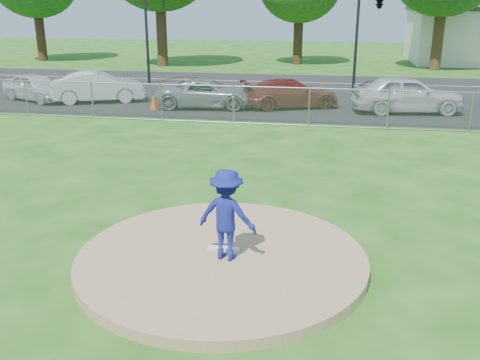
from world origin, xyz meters
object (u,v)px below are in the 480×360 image
(traffic_signal_left, at_px, (150,25))
(pitcher, at_px, (227,215))
(traffic_cone, at_px, (154,102))
(parked_car_gray, at_px, (207,94))
(parked_car_white, at_px, (98,87))
(parked_car_pearl, at_px, (407,94))
(parked_car_darkred, at_px, (290,93))
(traffic_signal_center, at_px, (377,3))
(parked_car_silver, at_px, (36,87))

(traffic_signal_left, height_order, pitcher, traffic_signal_left)
(pitcher, bearing_deg, traffic_cone, -55.21)
(parked_car_gray, bearing_deg, traffic_cone, 105.25)
(parked_car_white, relative_size, parked_car_pearl, 0.93)
(pitcher, distance_m, parked_car_darkred, 15.89)
(traffic_cone, relative_size, parked_car_white, 0.16)
(traffic_signal_center, xyz_separation_m, traffic_cone, (-10.07, -7.75, -4.26))
(traffic_cone, relative_size, parked_car_darkred, 0.15)
(parked_car_silver, bearing_deg, traffic_signal_left, -5.46)
(traffic_signal_left, relative_size, parked_car_pearl, 1.18)
(traffic_cone, bearing_deg, parked_car_silver, 169.32)
(traffic_signal_left, distance_m, pitcher, 23.94)
(parked_car_darkred, bearing_deg, pitcher, 158.81)
(parked_car_white, height_order, parked_car_darkred, parked_car_white)
(traffic_signal_center, xyz_separation_m, parked_car_gray, (-7.79, -6.87, -3.96))
(parked_car_darkred, distance_m, parked_car_pearl, 5.16)
(parked_car_darkred, bearing_deg, parked_car_white, 69.19)
(traffic_cone, distance_m, parked_car_silver, 6.57)
(traffic_signal_left, bearing_deg, parked_car_pearl, -25.22)
(traffic_cone, height_order, parked_car_pearl, parked_car_pearl)
(parked_car_darkred, xyz_separation_m, parked_car_pearl, (5.15, -0.31, 0.16))
(traffic_signal_left, xyz_separation_m, pitcher, (8.89, -22.11, -2.32))
(parked_car_pearl, bearing_deg, traffic_cone, 87.73)
(traffic_signal_center, xyz_separation_m, parked_car_white, (-13.32, -6.38, -3.87))
(traffic_signal_left, distance_m, parked_car_darkred, 11.05)
(parked_car_pearl, bearing_deg, traffic_signal_center, 1.46)
(pitcher, height_order, parked_car_white, pitcher)
(parked_car_gray, bearing_deg, pitcher, -171.30)
(traffic_signal_left, height_order, parked_car_white, traffic_signal_left)
(pitcher, height_order, traffic_cone, pitcher)
(traffic_signal_center, height_order, pitcher, traffic_signal_center)
(traffic_signal_left, height_order, parked_car_pearl, traffic_signal_left)
(parked_car_white, bearing_deg, parked_car_gray, -117.43)
(parked_car_gray, bearing_deg, traffic_signal_center, -54.43)
(parked_car_gray, bearing_deg, parked_car_pearl, -93.68)
(traffic_cone, bearing_deg, traffic_signal_center, 37.57)
(traffic_signal_center, height_order, parked_car_silver, traffic_signal_center)
(parked_car_silver, xyz_separation_m, parked_car_darkred, (12.52, 0.31, -0.01))
(pitcher, relative_size, parked_car_silver, 0.44)
(traffic_signal_left, height_order, traffic_cone, traffic_signal_left)
(parked_car_silver, height_order, parked_car_darkred, parked_car_silver)
(traffic_signal_center, relative_size, pitcher, 3.31)
(traffic_signal_center, height_order, parked_car_gray, traffic_signal_center)
(parked_car_silver, relative_size, parked_car_white, 0.88)
(traffic_signal_left, bearing_deg, traffic_cone, -71.05)
(pitcher, relative_size, parked_car_darkred, 0.38)
(traffic_signal_left, distance_m, parked_car_gray, 8.89)
(parked_car_pearl, bearing_deg, parked_car_silver, 81.54)
(traffic_signal_center, relative_size, parked_car_silver, 1.44)
(parked_car_silver, bearing_deg, traffic_cone, -75.99)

